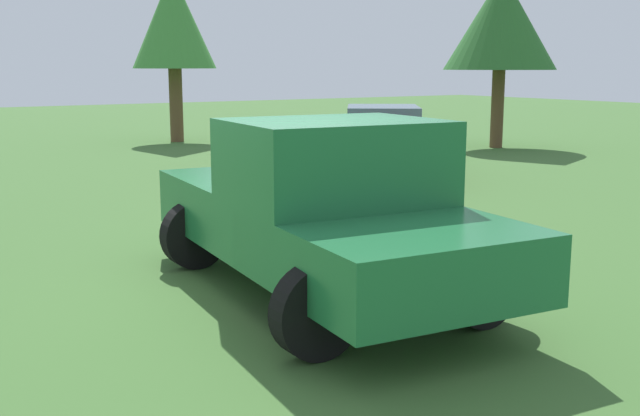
{
  "coord_description": "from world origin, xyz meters",
  "views": [
    {
      "loc": [
        3.81,
        6.44,
        2.32
      ],
      "look_at": [
        -0.31,
        0.08,
        0.9
      ],
      "focal_mm": 42.67,
      "sensor_mm": 36.0,
      "label": 1
    }
  ],
  "objects_px": {
    "tree_back_left": "(501,22)",
    "tree_back_right": "(173,22)",
    "pickup_truck": "(326,206)",
    "sedan_near": "(383,144)"
  },
  "relations": [
    {
      "from": "tree_back_left",
      "to": "tree_back_right",
      "type": "height_order",
      "value": "tree_back_right"
    },
    {
      "from": "tree_back_left",
      "to": "tree_back_right",
      "type": "bearing_deg",
      "value": -43.33
    },
    {
      "from": "tree_back_left",
      "to": "tree_back_right",
      "type": "relative_size",
      "value": 0.95
    },
    {
      "from": "sedan_near",
      "to": "tree_back_left",
      "type": "relative_size",
      "value": 0.95
    },
    {
      "from": "sedan_near",
      "to": "tree_back_right",
      "type": "distance_m",
      "value": 9.88
    },
    {
      "from": "pickup_truck",
      "to": "sedan_near",
      "type": "distance_m",
      "value": 8.88
    },
    {
      "from": "pickup_truck",
      "to": "tree_back_right",
      "type": "xyz_separation_m",
      "value": [
        -5.03,
        -16.06,
        2.7
      ]
    },
    {
      "from": "tree_back_left",
      "to": "pickup_truck",
      "type": "bearing_deg",
      "value": 37.86
    },
    {
      "from": "pickup_truck",
      "to": "tree_back_right",
      "type": "height_order",
      "value": "tree_back_right"
    },
    {
      "from": "sedan_near",
      "to": "tree_back_right",
      "type": "bearing_deg",
      "value": -139.3
    }
  ]
}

